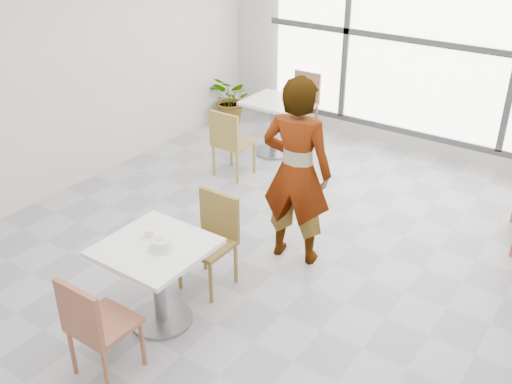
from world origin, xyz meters
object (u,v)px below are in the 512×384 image
Objects in this scene: plant_left at (232,100)px; bg_chair_left_near at (230,140)px; bg_table_left at (274,119)px; main_table at (157,269)px; chair_far at (212,234)px; chair_near at (94,323)px; coffee_cup at (150,233)px; bg_chair_left_far at (303,99)px; person at (297,172)px; oatmeal_bowl at (161,243)px.

bg_chair_left_near is at bearing -53.63° from plant_left.
main_table is at bearing -71.71° from bg_table_left.
bg_chair_left_near is at bearing 123.11° from chair_far.
chair_near is at bearing 110.97° from bg_chair_left_near.
main_table is 0.92× the size of bg_chair_left_near.
chair_far reaches higher than bg_table_left.
bg_chair_left_far is (-1.10, 4.24, -0.28)m from coffee_cup.
main_table is at bearing 63.81° from person.
chair_near is 1.21× the size of plant_left.
chair_far and bg_chair_left_far have the same top height.
bg_chair_left_near is (-1.24, 2.50, -0.29)m from oatmeal_bowl.
bg_chair_left_far reaches higher than bg_table_left.
coffee_cup reaches higher than main_table.
person is at bearing -43.60° from plant_left.
main_table is 0.92× the size of chair_far.
chair_far is 0.96m from person.
chair_near is 5.29m from plant_left.
oatmeal_bowl is 3.64m from bg_table_left.
chair_near reaches higher than oatmeal_bowl.
chair_near is at bearing -73.89° from bg_table_left.
chair_far is 1.16× the size of bg_table_left.
person is at bearing 74.81° from main_table.
bg_table_left is at bearing -27.50° from plant_left.
oatmeal_bowl is (0.07, 0.00, 0.27)m from main_table.
bg_chair_left_near is at bearing -44.48° from person.
plant_left is at bearing -63.58° from chair_near.
person is (0.39, 0.77, 0.41)m from chair_far.
oatmeal_bowl is 0.24× the size of bg_chair_left_far.
bg_chair_left_near is at bearing 115.03° from main_table.
person is (0.52, 1.39, 0.13)m from coffee_cup.
main_table is at bearing -74.27° from bg_chair_left_far.
chair_far is 4.14× the size of oatmeal_bowl.
bg_table_left is at bearing -73.89° from chair_near.
coffee_cup is 3.51m from bg_table_left.
person reaches higher than chair_far.
bg_table_left is (-1.01, 3.35, -0.29)m from coffee_cup.
oatmeal_bowl is 0.12× the size of person.
chair_near is 1.40m from chair_far.
chair_near is at bearing -90.82° from oatmeal_bowl.
oatmeal_bowl is (0.01, 0.71, 0.29)m from chair_near.
bg_chair_left_far is at bearing 95.42° from bg_table_left.
chair_near is 0.85m from coffee_cup.
chair_far is 1.00× the size of bg_chair_left_near.
chair_near is 0.48× the size of person.
bg_chair_left_far is (-1.23, 3.62, 0.00)m from chair_far.
chair_far is 0.69m from coffee_cup.
chair_near is at bearing -85.01° from main_table.
coffee_cup is at bearing -61.23° from plant_left.
bg_table_left is at bearing 109.38° from oatmeal_bowl.
chair_near is at bearing -63.58° from plant_left.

